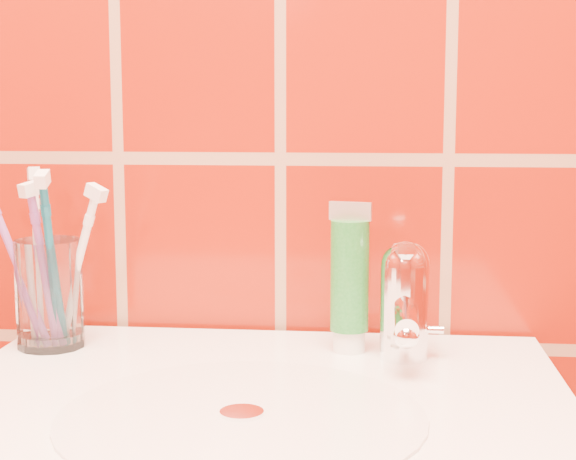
# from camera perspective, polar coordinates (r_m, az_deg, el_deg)

# --- Properties ---
(glass_tumbler) EXTENTS (0.08, 0.08, 0.11)m
(glass_tumbler) POSITION_cam_1_polar(r_m,az_deg,el_deg) (0.95, -15.14, -3.99)
(glass_tumbler) COLOR white
(glass_tumbler) RESTS_ON pedestal_sink
(toothpaste_tube) EXTENTS (0.04, 0.04, 0.15)m
(toothpaste_tube) POSITION_cam_1_polar(r_m,az_deg,el_deg) (0.90, 4.00, -3.39)
(toothpaste_tube) COLOR white
(toothpaste_tube) RESTS_ON pedestal_sink
(faucet) EXTENTS (0.05, 0.11, 0.12)m
(faucet) POSITION_cam_1_polar(r_m,az_deg,el_deg) (0.88, 7.55, -4.30)
(faucet) COLOR white
(faucet) RESTS_ON pedestal_sink
(toothbrush_0) EXTENTS (0.13, 0.12, 0.18)m
(toothbrush_0) POSITION_cam_1_polar(r_m,az_deg,el_deg) (0.93, -13.50, -2.39)
(toothbrush_0) COLOR white
(toothbrush_0) RESTS_ON glass_tumbler
(toothbrush_1) EXTENTS (0.10, 0.10, 0.19)m
(toothbrush_1) POSITION_cam_1_polar(r_m,az_deg,el_deg) (0.94, -17.14, -2.03)
(toothbrush_1) COLOR #8B4DA6
(toothbrush_1) RESTS_ON glass_tumbler
(toothbrush_2) EXTENTS (0.06, 0.08, 0.20)m
(toothbrush_2) POSITION_cam_1_polar(r_m,az_deg,el_deg) (0.96, -15.86, -1.74)
(toothbrush_2) COLOR silver
(toothbrush_2) RESTS_ON glass_tumbler
(toothbrush_3) EXTENTS (0.07, 0.09, 0.19)m
(toothbrush_3) POSITION_cam_1_polar(r_m,az_deg,el_deg) (0.93, -15.48, -2.36)
(toothbrush_3) COLOR #914EA7
(toothbrush_3) RESTS_ON glass_tumbler
(toothbrush_4) EXTENTS (0.04, 0.12, 0.21)m
(toothbrush_4) POSITION_cam_1_polar(r_m,az_deg,el_deg) (0.92, -15.02, -2.09)
(toothbrush_4) COLOR #0D5A73
(toothbrush_4) RESTS_ON glass_tumbler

